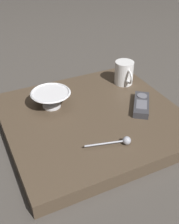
# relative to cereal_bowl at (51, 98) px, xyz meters

# --- Properties ---
(ground_plane) EXTENTS (6.00, 6.00, 0.00)m
(ground_plane) POSITION_rel_cereal_bowl_xyz_m (0.12, 0.12, -0.09)
(ground_plane) COLOR #47423D
(table) EXTENTS (0.61, 0.64, 0.05)m
(table) POSITION_rel_cereal_bowl_xyz_m (0.12, 0.12, -0.06)
(table) COLOR #4C3D2D
(table) RESTS_ON ground
(cereal_bowl) EXTENTS (0.15, 0.15, 0.07)m
(cereal_bowl) POSITION_rel_cereal_bowl_xyz_m (0.00, 0.00, 0.00)
(cereal_bowl) COLOR silver
(cereal_bowl) RESTS_ON table
(coffee_mug) EXTENTS (0.12, 0.08, 0.10)m
(coffee_mug) POSITION_rel_cereal_bowl_xyz_m (-0.04, 0.35, 0.01)
(coffee_mug) COLOR white
(coffee_mug) RESTS_ON table
(teaspoon) EXTENTS (0.05, 0.15, 0.03)m
(teaspoon) POSITION_rel_cereal_bowl_xyz_m (0.31, 0.13, -0.02)
(teaspoon) COLOR #A3A5B2
(teaspoon) RESTS_ON table
(tv_remote_near) EXTENTS (0.16, 0.14, 0.03)m
(tv_remote_near) POSITION_rel_cereal_bowl_xyz_m (0.16, 0.31, -0.02)
(tv_remote_near) COLOR #38383D
(tv_remote_near) RESTS_ON table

